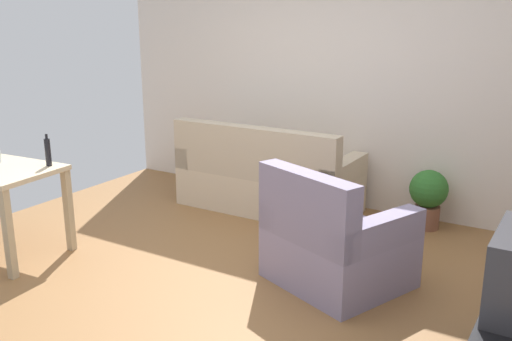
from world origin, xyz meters
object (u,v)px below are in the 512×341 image
bottle_dark (48,152)px  potted_plant (428,195)px  armchair (334,244)px  couch (266,181)px

bottle_dark → potted_plant: bearing=40.3°
bottle_dark → armchair: bearing=16.1°
couch → bottle_dark: bottle_dark is taller
potted_plant → bottle_dark: bearing=-139.7°
potted_plant → armchair: armchair is taller
potted_plant → bottle_dark: (-2.59, -2.20, 0.55)m
bottle_dark → couch: bearing=62.0°
armchair → bottle_dark: bearing=37.7°
couch → bottle_dark: size_ratio=6.80×
couch → potted_plant: size_ratio=3.21×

